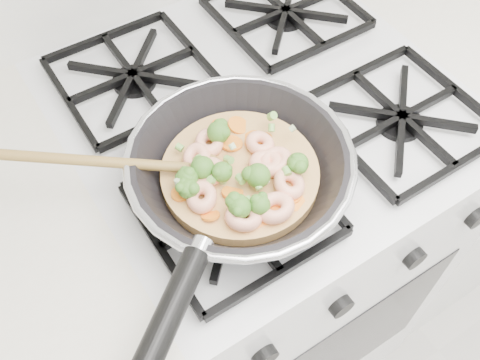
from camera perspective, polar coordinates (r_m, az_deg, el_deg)
stove at (r=1.22m, az=1.71°, el=-6.37°), size 0.60×0.60×0.92m
skillet at (r=0.70m, az=-0.26°, el=0.89°), size 0.42×0.36×0.10m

